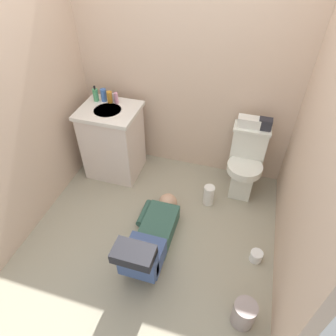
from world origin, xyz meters
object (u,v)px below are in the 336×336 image
(paper_towel_roll, at_px, (209,195))
(soap_dispenser, at_px, (96,95))
(toilet_paper_roll, at_px, (256,256))
(toiletry_bag, at_px, (265,124))
(bottle_amber, at_px, (110,97))
(toilet, at_px, (245,163))
(vanity_cabinet, at_px, (113,141))
(trash_can, at_px, (244,314))
(faucet, at_px, (113,98))
(bottle_blue, at_px, (104,95))
(person_plumber, at_px, (151,238))
(tissue_box, at_px, (249,122))
(bottle_pink, at_px, (116,98))

(paper_towel_roll, bearing_deg, soap_dispenser, 165.78)
(soap_dispenser, relative_size, toilet_paper_roll, 1.51)
(toiletry_bag, relative_size, bottle_amber, 1.04)
(toilet, relative_size, vanity_cabinet, 0.91)
(trash_can, bearing_deg, vanity_cabinet, 140.52)
(toilet, xyz_separation_m, paper_towel_roll, (-0.30, -0.32, -0.25))
(faucet, height_order, bottle_blue, bottle_blue)
(vanity_cabinet, height_order, paper_towel_roll, vanity_cabinet)
(faucet, bearing_deg, bottle_blue, 179.07)
(person_plumber, bearing_deg, trash_can, -24.72)
(vanity_cabinet, distance_m, bottle_blue, 0.50)
(tissue_box, distance_m, trash_can, 1.68)
(faucet, xyz_separation_m, soap_dispenser, (-0.19, -0.02, 0.02))
(faucet, distance_m, toiletry_bag, 1.54)
(toiletry_bag, bearing_deg, vanity_cabinet, -172.78)
(person_plumber, bearing_deg, faucet, 125.00)
(vanity_cabinet, relative_size, bottle_amber, 6.90)
(toilet, distance_m, vanity_cabinet, 1.44)
(toiletry_bag, relative_size, toilet_paper_roll, 1.13)
(toiletry_bag, xyz_separation_m, trash_can, (0.07, -1.52, -0.69))
(person_plumber, distance_m, toilet_paper_roll, 0.94)
(faucet, bearing_deg, soap_dispenser, -173.99)
(soap_dispenser, xyz_separation_m, bottle_blue, (0.08, 0.02, -0.00))
(trash_can, bearing_deg, toilet, 96.93)
(tissue_box, xyz_separation_m, bottle_blue, (-1.50, -0.05, 0.09))
(bottle_amber, xyz_separation_m, bottle_pink, (0.07, -0.00, -0.00))
(bottle_blue, bearing_deg, person_plumber, -51.29)
(person_plumber, height_order, toilet_paper_roll, person_plumber)
(faucet, xyz_separation_m, trash_can, (1.61, -1.46, -0.75))
(toilet, xyz_separation_m, trash_can, (0.17, -1.43, -0.25))
(toiletry_bag, bearing_deg, trash_can, -87.41)
(toilet, relative_size, bottle_amber, 6.31)
(trash_can, bearing_deg, bottle_blue, 139.51)
(tissue_box, xyz_separation_m, trash_can, (0.22, -1.52, -0.68))
(tissue_box, relative_size, trash_can, 0.93)
(soap_dispenser, relative_size, trash_can, 0.70)
(vanity_cabinet, relative_size, toilet_paper_roll, 7.45)
(tissue_box, height_order, soap_dispenser, soap_dispenser)
(vanity_cabinet, height_order, tissue_box, tissue_box)
(bottle_pink, height_order, trash_can, bottle_pink)
(toiletry_bag, bearing_deg, toilet, -139.23)
(tissue_box, xyz_separation_m, bottle_amber, (-1.43, -0.06, 0.08))
(toilet, distance_m, faucet, 1.52)
(paper_towel_roll, height_order, toilet_paper_roll, paper_towel_roll)
(bottle_blue, bearing_deg, trash_can, -40.49)
(bottle_amber, relative_size, paper_towel_roll, 0.52)
(trash_can, bearing_deg, toilet_paper_roll, 83.93)
(faucet, bearing_deg, paper_towel_roll, -17.41)
(bottle_amber, bearing_deg, person_plumber, -53.46)
(soap_dispenser, distance_m, bottle_pink, 0.23)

